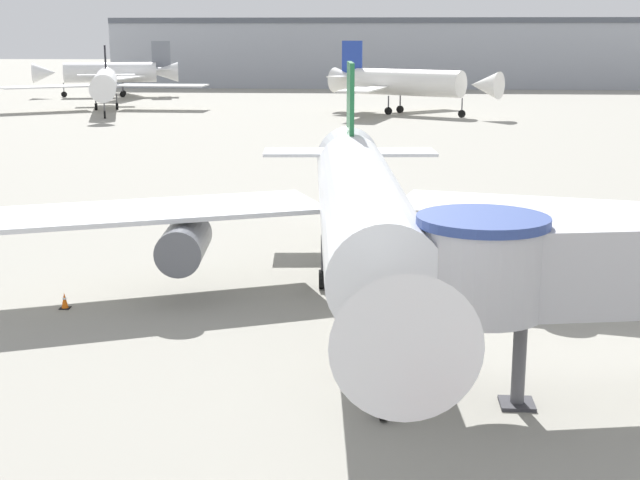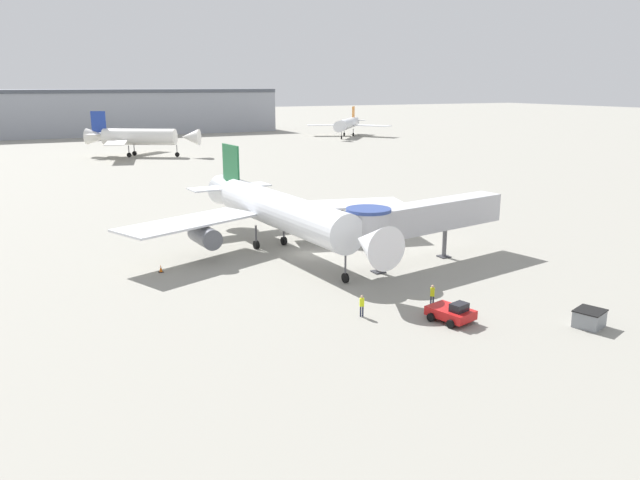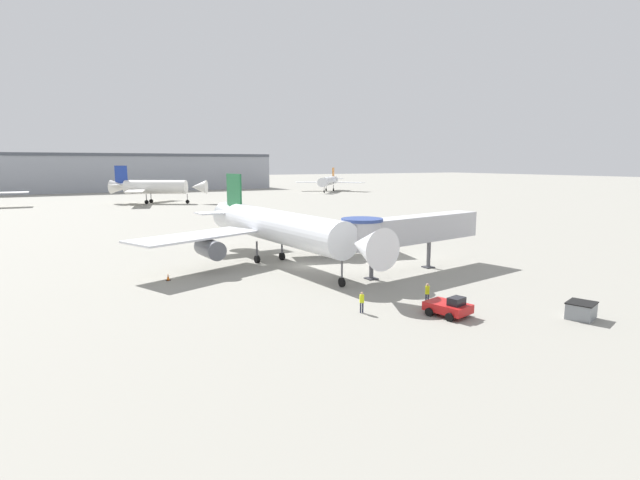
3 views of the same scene
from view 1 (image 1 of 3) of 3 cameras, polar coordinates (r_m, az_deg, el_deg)
The scene contains 7 objects.
ground_plane at distance 37.79m, azimuth 5.80°, elevation -5.04°, with size 800.00×800.00×0.00m, color gray.
main_airplane at distance 38.94m, azimuth 2.71°, elevation 2.08°, with size 33.44×33.82×10.18m.
traffic_cone_port_wing at distance 40.44m, azimuth -16.03°, elevation -3.77°, with size 0.44×0.44×0.72m.
background_jet_blue_tail at distance 135.43m, azimuth 5.43°, elevation 10.01°, with size 25.87×26.74×10.79m.
background_jet_gray_tail at distance 178.38m, azimuth -13.10°, elevation 10.40°, with size 27.32×28.65×10.52m.
background_jet_black_tail at distance 144.28m, azimuth -13.60°, elevation 9.76°, with size 31.47×33.83×9.99m.
terminal_building at distance 210.98m, azimuth 4.76°, elevation 11.87°, with size 126.73×24.42×15.35m.
Camera 1 is at (-1.26, -35.93, 11.66)m, focal length 50.00 mm.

